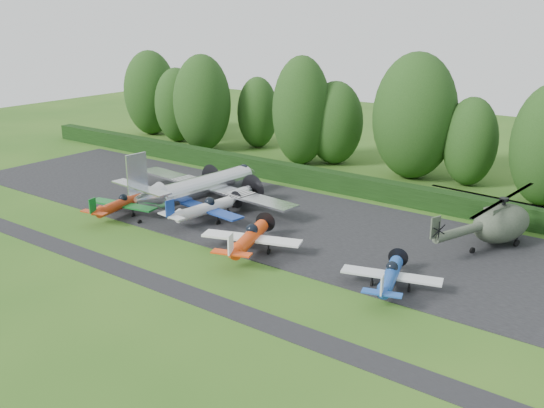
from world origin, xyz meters
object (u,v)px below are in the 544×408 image
Objects in this scene: helicopter at (501,220)px; light_plane_blue at (390,276)px; light_plane_orange at (249,238)px; transport_plane at (203,186)px; light_plane_red at (119,204)px; light_plane_white at (205,209)px.

light_plane_blue is at bearing -124.68° from helicopter.
transport_plane is at bearing 166.94° from light_plane_orange.
helicopter is (30.60, 13.47, 1.03)m from light_plane_red.
light_plane_red is 27.19m from light_plane_blue.
light_plane_orange reaches higher than light_plane_red.
light_plane_blue is at bearing 21.40° from light_plane_orange.
light_plane_blue is (27.18, 0.54, -0.02)m from light_plane_red.
transport_plane reaches higher than helicopter.
transport_plane reaches higher than light_plane_red.
light_plane_white is 0.97× the size of light_plane_orange.
transport_plane is 2.46× the size of light_plane_orange.
light_plane_white reaches higher than light_plane_blue.
light_plane_blue is at bearing -21.36° from transport_plane.
helicopter is at bearing 91.62° from light_plane_blue.
transport_plane is 27.49m from helicopter.
light_plane_white reaches higher than light_plane_red.
light_plane_orange is 0.58× the size of helicopter.
helicopter is at bearing 7.74° from transport_plane.
transport_plane is at bearing 127.22° from light_plane_white.
transport_plane is 5.24m from light_plane_white.
light_plane_orange is at bearing -37.36° from transport_plane.
light_plane_white is at bearing -51.20° from transport_plane.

